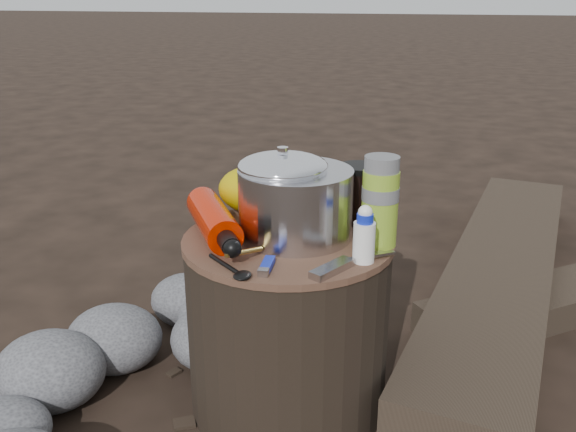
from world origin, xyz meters
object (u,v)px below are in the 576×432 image
(travel_mug, at_px, (359,194))
(fuel_bottle, at_px, (214,219))
(thermos, at_px, (380,202))
(camping_pot, at_px, (283,195))
(log_main, at_px, (501,275))
(stump, at_px, (288,323))

(travel_mug, bearing_deg, fuel_bottle, -148.26)
(thermos, bearing_deg, travel_mug, 117.04)
(camping_pot, distance_m, fuel_bottle, 0.16)
(log_main, height_order, thermos, thermos)
(thermos, distance_m, travel_mug, 0.15)
(stump, bearing_deg, camping_pot, 145.63)
(stump, height_order, thermos, thermos)
(camping_pot, relative_size, travel_mug, 1.42)
(stump, xyz_separation_m, travel_mug, (0.13, 0.15, 0.28))
(camping_pot, xyz_separation_m, thermos, (0.21, 0.01, 0.00))
(stump, bearing_deg, thermos, 5.05)
(stump, distance_m, camping_pot, 0.31)
(log_main, xyz_separation_m, camping_pot, (-0.53, -0.71, 0.45))
(fuel_bottle, relative_size, travel_mug, 2.36)
(thermos, bearing_deg, log_main, 65.54)
(travel_mug, bearing_deg, log_main, 55.84)
(fuel_bottle, distance_m, thermos, 0.37)
(stump, xyz_separation_m, camping_pot, (-0.01, 0.01, 0.31))
(thermos, height_order, travel_mug, thermos)
(stump, bearing_deg, fuel_bottle, -168.98)
(fuel_bottle, distance_m, travel_mug, 0.34)
(camping_pot, bearing_deg, fuel_bottle, -164.27)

